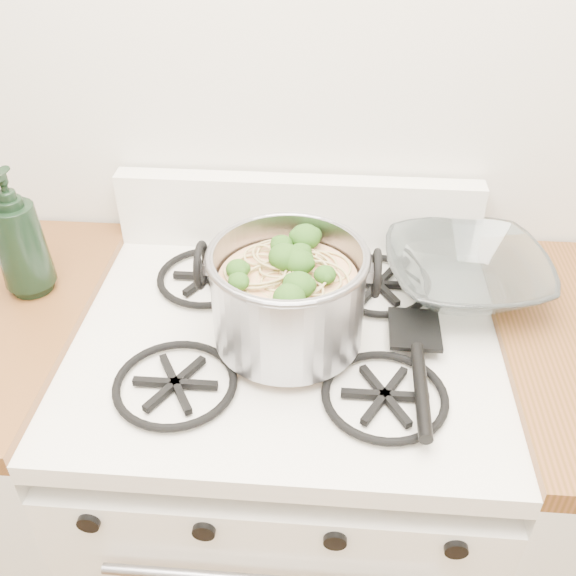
# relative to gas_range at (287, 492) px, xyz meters

# --- Properties ---
(gas_range) EXTENTS (0.76, 0.66, 0.92)m
(gas_range) POSITION_rel_gas_range_xyz_m (0.00, 0.00, 0.00)
(gas_range) COLOR white
(gas_range) RESTS_ON ground
(counter_left) EXTENTS (0.25, 0.65, 0.92)m
(counter_left) POSITION_rel_gas_range_xyz_m (-0.51, 0.00, 0.02)
(counter_left) COLOR silver
(counter_left) RESTS_ON ground
(stock_pot) EXTENTS (0.30, 0.27, 0.18)m
(stock_pot) POSITION_rel_gas_range_xyz_m (0.01, -0.02, 0.57)
(stock_pot) COLOR #919299
(stock_pot) RESTS_ON gas_range
(spatula) EXTENTS (0.30, 0.32, 0.02)m
(spatula) POSITION_rel_gas_range_xyz_m (0.23, 0.00, 0.50)
(spatula) COLOR black
(spatula) RESTS_ON gas_range
(glass_bowl) EXTENTS (0.13, 0.13, 0.03)m
(glass_bowl) POSITION_rel_gas_range_xyz_m (0.33, 0.14, 0.50)
(glass_bowl) COLOR white
(glass_bowl) RESTS_ON gas_range
(bottle) EXTENTS (0.11, 0.11, 0.25)m
(bottle) POSITION_rel_gas_range_xyz_m (-0.50, 0.08, 0.61)
(bottle) COLOR black
(bottle) RESTS_ON counter_left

